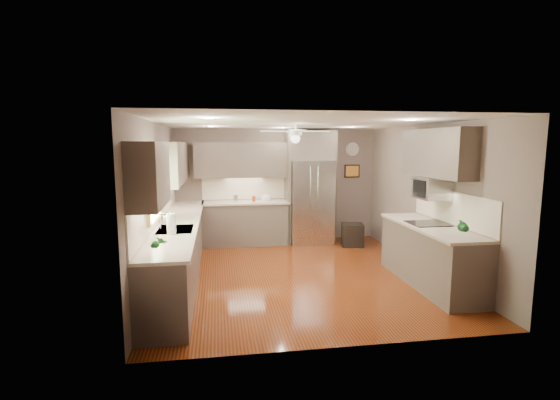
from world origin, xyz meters
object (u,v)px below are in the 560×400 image
object	(u,v)px
canister_d	(254,199)
refrigerator	(310,189)
bowl	(266,200)
microwave	(431,188)
stool	(352,235)
potted_plant_left	(160,243)
potted_plant_right	(464,226)
canister_b	(236,198)
soap_bottle	(167,219)
paper_towel	(171,224)

from	to	relation	value
canister_d	refrigerator	distance (m)	1.26
bowl	microwave	xyz separation A→B (m)	(2.29, -2.77, 0.51)
microwave	stool	bearing A→B (deg)	102.60
refrigerator	microwave	size ratio (longest dim) A/B	4.45
potted_plant_left	microwave	world-z (taller)	microwave
bowl	refrigerator	world-z (taller)	refrigerator
refrigerator	canister_d	bearing A→B (deg)	178.34
microwave	potted_plant_right	bearing A→B (deg)	-96.60
canister_b	bowl	xyz separation A→B (m)	(0.67, 0.02, -0.04)
soap_bottle	microwave	bearing A→B (deg)	-4.99
bowl	potted_plant_right	bearing A→B (deg)	-60.71
potted_plant_left	bowl	bearing A→B (deg)	67.61
paper_towel	soap_bottle	bearing A→B (deg)	101.83
soap_bottle	canister_b	bearing A→B (deg)	64.32
refrigerator	canister_b	bearing A→B (deg)	178.70
canister_d	stool	bearing A→B (deg)	-13.57
potted_plant_right	paper_towel	distance (m)	3.93
potted_plant_right	stool	bearing A→B (deg)	96.43
stool	soap_bottle	bearing A→B (deg)	-152.37
soap_bottle	potted_plant_right	world-z (taller)	potted_plant_right
canister_b	potted_plant_left	bearing A→B (deg)	-104.10
refrigerator	paper_towel	world-z (taller)	refrigerator
canister_d	stool	xyz separation A→B (m)	(2.07, -0.50, -0.76)
potted_plant_left	potted_plant_right	size ratio (longest dim) A/B	0.91
canister_b	stool	size ratio (longest dim) A/B	0.28
potted_plant_right	bowl	world-z (taller)	potted_plant_right
soap_bottle	refrigerator	bearing A→B (deg)	40.20
microwave	soap_bottle	bearing A→B (deg)	175.01
soap_bottle	refrigerator	size ratio (longest dim) A/B	0.08
soap_bottle	paper_towel	world-z (taller)	paper_towel
stool	bowl	bearing A→B (deg)	163.68
paper_towel	canister_b	bearing A→B (deg)	71.46
potted_plant_right	paper_towel	world-z (taller)	paper_towel
canister_d	microwave	xyz separation A→B (m)	(2.57, -2.74, 0.48)
bowl	potted_plant_left	bearing A→B (deg)	-112.39
refrigerator	stool	bearing A→B (deg)	-29.31
potted_plant_left	stool	xyz separation A→B (m)	(3.48, 3.59, -0.84)
microwave	canister_b	bearing A→B (deg)	137.15
potted_plant_left	potted_plant_right	distance (m)	3.87
potted_plant_right	canister_d	bearing A→B (deg)	122.49
soap_bottle	potted_plant_left	world-z (taller)	potted_plant_left
refrigerator	stool	xyz separation A→B (m)	(0.82, -0.46, -0.95)
canister_b	paper_towel	distance (m)	3.19
refrigerator	potted_plant_right	bearing A→B (deg)	-72.47
potted_plant_right	microwave	bearing A→B (deg)	83.40
refrigerator	stool	world-z (taller)	refrigerator
bowl	stool	bearing A→B (deg)	-16.32
canister_d	bowl	bearing A→B (deg)	5.24
canister_d	microwave	world-z (taller)	microwave
potted_plant_right	microwave	distance (m)	1.16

